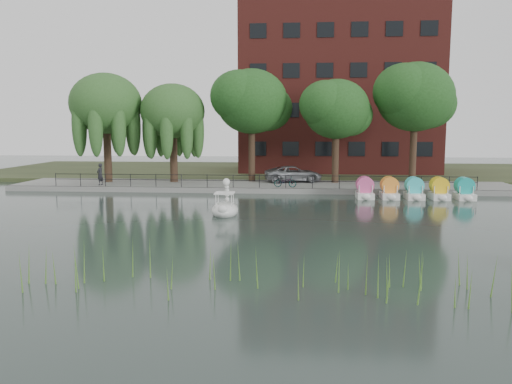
# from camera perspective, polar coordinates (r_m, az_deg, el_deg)

# --- Properties ---
(ground_plane) EXTENTS (120.00, 120.00, 0.00)m
(ground_plane) POSITION_cam_1_polar(r_m,az_deg,el_deg) (24.83, -1.91, -4.16)
(ground_plane) COLOR #384644
(promenade) EXTENTS (40.00, 6.00, 0.40)m
(promenade) POSITION_cam_1_polar(r_m,az_deg,el_deg) (40.54, 0.67, 0.67)
(promenade) COLOR gray
(promenade) RESTS_ON ground_plane
(kerb) EXTENTS (40.00, 0.25, 0.40)m
(kerb) POSITION_cam_1_polar(r_m,az_deg,el_deg) (37.62, 0.36, 0.14)
(kerb) COLOR gray
(kerb) RESTS_ON ground_plane
(land_strip) EXTENTS (60.00, 22.00, 0.36)m
(land_strip) POSITION_cam_1_polar(r_m,az_deg,el_deg) (54.44, 1.70, 2.39)
(land_strip) COLOR #47512D
(land_strip) RESTS_ON ground_plane
(railing) EXTENTS (32.00, 0.05, 1.00)m
(railing) POSITION_cam_1_polar(r_m,az_deg,el_deg) (37.71, 0.38, 1.60)
(railing) COLOR black
(railing) RESTS_ON promenade
(apartment_building) EXTENTS (20.00, 10.07, 18.00)m
(apartment_building) POSITION_cam_1_polar(r_m,az_deg,el_deg) (54.46, 9.28, 11.97)
(apartment_building) COLOR #4C1E16
(apartment_building) RESTS_ON land_strip
(willow_left) EXTENTS (5.88, 5.88, 9.01)m
(willow_left) POSITION_cam_1_polar(r_m,az_deg,el_deg) (43.65, -16.80, 9.61)
(willow_left) COLOR #473323
(willow_left) RESTS_ON promenade
(willow_mid) EXTENTS (5.32, 5.32, 8.15)m
(willow_mid) POSITION_cam_1_polar(r_m,az_deg,el_deg) (42.44, -9.50, 9.05)
(willow_mid) COLOR #473323
(willow_mid) RESTS_ON promenade
(broadleaf_center) EXTENTS (6.00, 6.00, 9.25)m
(broadleaf_center) POSITION_cam_1_polar(r_m,az_deg,el_deg) (42.37, -0.49, 10.26)
(broadleaf_center) COLOR #473323
(broadleaf_center) RESTS_ON promenade
(broadleaf_right) EXTENTS (5.40, 5.40, 8.32)m
(broadleaf_right) POSITION_cam_1_polar(r_m,az_deg,el_deg) (41.80, 9.18, 9.28)
(broadleaf_right) COLOR #473323
(broadleaf_right) RESTS_ON promenade
(broadleaf_far) EXTENTS (6.30, 6.30, 9.71)m
(broadleaf_far) POSITION_cam_1_polar(r_m,az_deg,el_deg) (43.81, 17.74, 10.26)
(broadleaf_far) COLOR #473323
(broadleaf_far) RESTS_ON promenade
(minivan) EXTENTS (3.56, 5.91, 1.54)m
(minivan) POSITION_cam_1_polar(r_m,az_deg,el_deg) (41.97, 4.31, 2.21)
(minivan) COLOR gray
(minivan) RESTS_ON promenade
(bicycle) EXTENTS (0.79, 1.78, 1.00)m
(bicycle) POSITION_cam_1_polar(r_m,az_deg,el_deg) (38.24, 3.36, 1.30)
(bicycle) COLOR gray
(bicycle) RESTS_ON promenade
(pedestrian) EXTENTS (0.65, 0.81, 1.98)m
(pedestrian) POSITION_cam_1_polar(r_m,az_deg,el_deg) (41.43, -17.40, 2.13)
(pedestrian) COLOR black
(pedestrian) RESTS_ON promenade
(swan_boat) EXTENTS (1.54, 2.50, 2.02)m
(swan_boat) POSITION_cam_1_polar(r_m,az_deg,el_deg) (28.58, -3.57, -1.73)
(swan_boat) COLOR white
(swan_boat) RESTS_ON ground_plane
(pedal_boat_row) EXTENTS (7.95, 1.70, 1.40)m
(pedal_boat_row) POSITION_cam_1_polar(r_m,az_deg,el_deg) (36.45, 17.63, 0.19)
(pedal_boat_row) COLOR white
(pedal_boat_row) RESTS_ON ground_plane
(reed_bank) EXTENTS (24.00, 2.40, 1.20)m
(reed_bank) POSITION_cam_1_polar(r_m,az_deg,el_deg) (15.32, 1.51, -9.24)
(reed_bank) COLOR #669938
(reed_bank) RESTS_ON ground_plane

